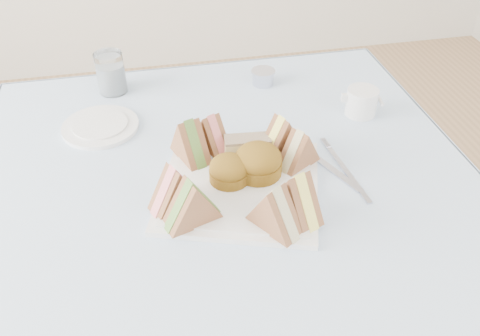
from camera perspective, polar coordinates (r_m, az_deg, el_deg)
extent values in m
cube|color=brown|center=(1.30, -1.03, -14.29)|extent=(0.90, 0.90, 0.74)
cube|color=silver|center=(1.02, -1.26, -1.60)|extent=(1.02, 1.02, 0.01)
cube|color=white|center=(1.00, 0.00, -1.97)|extent=(0.38, 0.38, 0.01)
cylinder|color=olive|center=(0.99, -1.22, -0.22)|extent=(0.10, 0.10, 0.05)
cylinder|color=olive|center=(1.00, 2.06, 0.75)|extent=(0.10, 0.10, 0.06)
cube|color=beige|center=(1.05, 0.84, 2.43)|extent=(0.10, 0.05, 0.04)
cylinder|color=white|center=(1.21, -15.40, 4.52)|extent=(0.19, 0.19, 0.01)
cylinder|color=white|center=(1.33, -14.31, 10.31)|extent=(0.08, 0.08, 0.10)
cylinder|color=silver|center=(1.34, 2.60, 10.07)|extent=(0.07, 0.07, 0.03)
cube|color=silver|center=(1.07, 9.81, 0.20)|extent=(0.09, 0.18, 0.00)
cube|color=silver|center=(1.06, 12.03, -0.63)|extent=(0.03, 0.19, 0.00)
cylinder|color=white|center=(1.24, 13.50, 7.22)|extent=(0.08, 0.08, 0.06)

